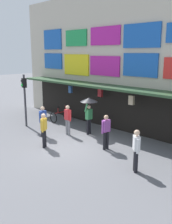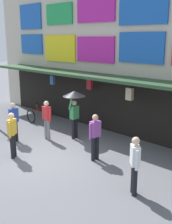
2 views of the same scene
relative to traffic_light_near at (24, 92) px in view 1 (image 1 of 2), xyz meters
The scene contains 10 objects.
ground_plane 5.13m from the traffic_light_near, ahead, with size 80.00×80.00×0.00m, color slate.
shopfront 6.41m from the traffic_light_near, 41.08° to the left, with size 18.00×2.60×8.00m.
traffic_light_near is the anchor object (origin of this frame).
bicycle_parked 2.89m from the traffic_light_near, 74.04° to the left, with size 0.73×1.17×1.05m.
pedestrian_in_purple 8.46m from the traffic_light_near, ahead, with size 0.41×0.41×1.68m.
pedestrian_in_green 4.18m from the traffic_light_near, 19.50° to the right, with size 0.39×0.44×1.68m.
pedestrian_in_white 6.20m from the traffic_light_near, ahead, with size 0.27×0.53×1.68m.
pedestrian_with_umbrella 4.24m from the traffic_light_near, 22.61° to the left, with size 0.96×0.96×2.08m.
pedestrian_in_black 2.73m from the traffic_light_near, ahead, with size 0.30×0.52×1.68m.
pedestrian_in_yellow 3.44m from the traffic_light_near, 12.73° to the left, with size 0.53×0.23×1.68m.
Camera 1 is at (8.80, -7.58, 4.50)m, focal length 40.75 mm.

